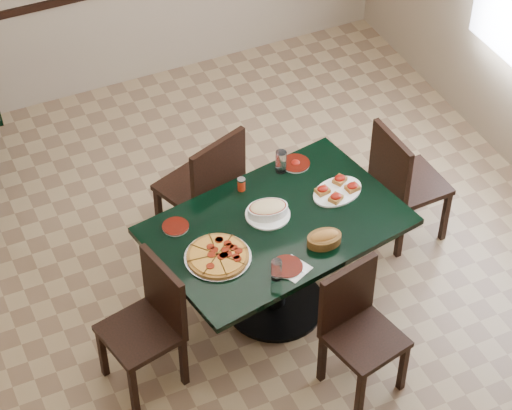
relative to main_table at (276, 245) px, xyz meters
name	(u,v)px	position (x,y,z in m)	size (l,w,h in m)	color
floor	(239,308)	(-0.23, 0.07, -0.57)	(5.50, 5.50, 0.00)	#917853
main_table	(276,245)	(0.00, 0.00, 0.00)	(1.69, 1.25, 0.75)	black
chair_far	(207,185)	(-0.17, 0.72, -0.01)	(0.59, 0.59, 0.99)	black
chair_near	(357,324)	(0.18, -0.72, -0.08)	(0.48, 0.48, 0.87)	black
chair_right	(402,179)	(1.07, 0.25, -0.05)	(0.45, 0.45, 0.93)	black
chair_left	(151,319)	(-0.91, -0.18, -0.07)	(0.50, 0.50, 0.89)	black
pepperoni_pizza	(218,256)	(-0.44, -0.12, 0.20)	(0.40, 0.40, 0.04)	silver
lasagna_casserole	(268,210)	(-0.02, 0.09, 0.23)	(0.28, 0.28, 0.09)	white
bread_basket	(324,238)	(0.18, -0.27, 0.22)	(0.23, 0.17, 0.09)	brown
bruschetta_platter	(337,190)	(0.47, 0.10, 0.21)	(0.40, 0.32, 0.05)	white
side_plate_near	(287,267)	(-0.11, -0.36, 0.19)	(0.19, 0.19, 0.02)	white
side_plate_far_r	(296,163)	(0.36, 0.45, 0.19)	(0.19, 0.19, 0.03)	white
side_plate_far_l	(176,227)	(-0.58, 0.23, 0.19)	(0.17, 0.17, 0.02)	white
napkin_setting	(294,269)	(-0.08, -0.39, 0.18)	(0.22, 0.22, 0.01)	white
water_glass_a	(281,162)	(0.24, 0.44, 0.26)	(0.07, 0.07, 0.16)	silver
water_glass_b	(277,270)	(-0.20, -0.41, 0.25)	(0.06, 0.06, 0.14)	silver
pepper_shaker	(241,184)	(-0.07, 0.38, 0.23)	(0.05, 0.05, 0.09)	red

